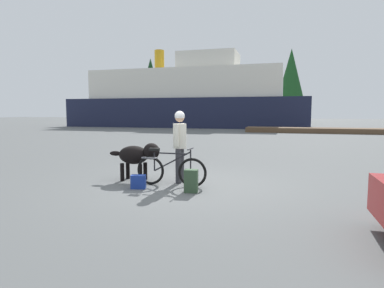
% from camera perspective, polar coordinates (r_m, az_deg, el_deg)
% --- Properties ---
extents(ground_plane, '(160.00, 160.00, 0.00)m').
position_cam_1_polar(ground_plane, '(7.66, -1.46, -7.16)').
color(ground_plane, '#595B5B').
extents(bicycle, '(1.69, 0.44, 0.89)m').
position_cam_1_polar(bicycle, '(7.51, -3.80, -4.58)').
color(bicycle, black).
rests_on(bicycle, ground_plane).
extents(person_cyclist, '(0.32, 0.53, 1.72)m').
position_cam_1_polar(person_cyclist, '(7.80, -2.15, 0.78)').
color(person_cyclist, '#333338').
rests_on(person_cyclist, ground_plane).
extents(dog, '(1.34, 0.53, 0.94)m').
position_cam_1_polar(dog, '(8.14, -9.52, -1.93)').
color(dog, black).
rests_on(dog, ground_plane).
extents(backpack, '(0.30, 0.23, 0.49)m').
position_cam_1_polar(backpack, '(6.93, -0.15, -6.48)').
color(backpack, '#334C33').
rests_on(backpack, ground_plane).
extents(handbag_pannier, '(0.35, 0.25, 0.30)m').
position_cam_1_polar(handbag_pannier, '(7.37, -9.36, -6.54)').
color(handbag_pannier, navy).
rests_on(handbag_pannier, ground_plane).
extents(dock_pier, '(12.78, 2.24, 0.40)m').
position_cam_1_polar(dock_pier, '(28.39, 22.51, 2.20)').
color(dock_pier, brown).
rests_on(dock_pier, ground_plane).
extents(ferry_boat, '(26.57, 7.32, 8.75)m').
position_cam_1_polar(ferry_boat, '(37.45, -0.91, 7.78)').
color(ferry_boat, '#191E38').
rests_on(ferry_boat, ground_plane).
extents(sailboat_moored, '(7.58, 2.12, 7.87)m').
position_cam_1_polar(sailboat_moored, '(37.02, 5.65, 3.77)').
color(sailboat_moored, navy).
rests_on(sailboat_moored, ground_plane).
extents(pine_tree_far_left, '(4.15, 4.15, 10.82)m').
position_cam_1_polar(pine_tree_far_left, '(57.37, -7.24, 10.78)').
color(pine_tree_far_left, '#4C331E').
rests_on(pine_tree_far_left, ground_plane).
extents(pine_tree_center, '(3.96, 3.96, 10.89)m').
position_cam_1_polar(pine_tree_center, '(50.89, 16.94, 11.42)').
color(pine_tree_center, '#4C331E').
rests_on(pine_tree_center, ground_plane).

